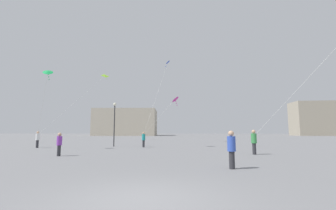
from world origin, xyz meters
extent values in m
plane|color=slate|center=(0.00, 0.00, 0.00)|extent=(300.00, 300.00, 0.00)
cylinder|color=#2D2D33|center=(-2.74, 18.11, 0.36)|extent=(0.24, 0.24, 0.73)
cylinder|color=teal|center=(-2.74, 18.11, 1.04)|extent=(0.35, 0.35, 0.63)
sphere|color=tan|center=(-2.74, 18.11, 1.48)|extent=(0.24, 0.24, 0.24)
cylinder|color=#2D2D33|center=(6.41, 11.13, 0.40)|extent=(0.26, 0.26, 0.81)
cylinder|color=#388C47|center=(6.41, 11.13, 1.16)|extent=(0.39, 0.39, 0.70)
sphere|color=tan|center=(6.41, 11.13, 1.64)|extent=(0.26, 0.26, 0.26)
cylinder|color=#2D2D33|center=(3.33, 4.71, 0.39)|extent=(0.25, 0.25, 0.77)
cylinder|color=#3351B7|center=(3.33, 4.71, 1.11)|extent=(0.37, 0.37, 0.67)
sphere|color=tan|center=(3.33, 4.71, 1.57)|extent=(0.25, 0.25, 0.25)
cylinder|color=#2D2D33|center=(-7.18, 9.48, 0.36)|extent=(0.23, 0.23, 0.72)
cylinder|color=purple|center=(-7.18, 9.48, 1.03)|extent=(0.34, 0.34, 0.62)
sphere|color=tan|center=(-7.18, 9.48, 1.45)|extent=(0.23, 0.23, 0.23)
cylinder|color=#2D2D33|center=(-13.35, 16.79, 0.38)|extent=(0.25, 0.25, 0.76)
cylinder|color=white|center=(-13.35, 16.79, 1.09)|extent=(0.36, 0.36, 0.66)
sphere|color=tan|center=(-13.35, 16.79, 1.55)|extent=(0.25, 0.25, 0.25)
cone|color=green|center=(-11.21, 14.30, 7.17)|extent=(1.11, 1.04, 0.64)
sphere|color=green|center=(-11.24, 14.44, 6.96)|extent=(0.10, 0.10, 0.10)
sphere|color=green|center=(-11.27, 14.58, 6.75)|extent=(0.10, 0.10, 0.10)
sphere|color=green|center=(-11.29, 14.71, 6.54)|extent=(0.10, 0.10, 0.10)
cylinder|color=silver|center=(-12.28, 15.55, 4.24)|extent=(2.16, 2.51, 5.88)
pyramid|color=#8CD12D|center=(-13.55, 37.51, 12.54)|extent=(1.43, 1.32, 0.63)
sphere|color=#8CD12D|center=(-13.43, 37.57, 12.31)|extent=(0.10, 0.10, 0.10)
sphere|color=#8CD12D|center=(-13.30, 37.62, 12.10)|extent=(0.10, 0.10, 0.10)
sphere|color=#8CD12D|center=(-13.17, 37.67, 11.89)|extent=(0.10, 0.10, 0.10)
cylinder|color=silver|center=(-13.45, 27.16, 6.91)|extent=(0.23, 20.74, 11.23)
cylinder|color=silver|center=(9.41, 9.62, 4.94)|extent=(6.02, 3.04, 7.30)
cone|color=#D12899|center=(0.58, 18.30, 5.10)|extent=(0.91, 1.01, 0.64)
sphere|color=#D12899|center=(0.65, 18.43, 4.89)|extent=(0.10, 0.10, 0.10)
sphere|color=#D12899|center=(0.71, 18.55, 4.68)|extent=(0.10, 0.10, 0.10)
sphere|color=#D12899|center=(0.78, 18.67, 4.47)|extent=(0.10, 0.10, 0.10)
cylinder|color=silver|center=(-1.08, 18.21, 3.20)|extent=(3.33, 0.21, 3.81)
pyramid|color=blue|center=(-0.71, 28.72, 12.41)|extent=(0.67, 1.05, 0.45)
sphere|color=blue|center=(-0.81, 28.80, 12.18)|extent=(0.10, 0.10, 0.10)
sphere|color=blue|center=(-0.93, 28.88, 11.97)|extent=(0.10, 0.10, 0.10)
sphere|color=blue|center=(-1.04, 28.96, 11.76)|extent=(0.10, 0.10, 0.10)
cylinder|color=silver|center=(-1.71, 23.42, 6.85)|extent=(2.06, 10.63, 11.10)
cube|color=#B2A893|center=(-19.00, 80.71, 4.91)|extent=(23.04, 16.51, 9.82)
cube|color=#A39984|center=(53.00, 80.84, 6.22)|extent=(18.83, 9.42, 12.45)
cylinder|color=#2D2D30|center=(-6.18, 19.14, 2.26)|extent=(0.12, 0.12, 4.51)
sphere|color=#EAE5C6|center=(-6.18, 19.14, 4.66)|extent=(0.36, 0.36, 0.36)
camera|label=1|loc=(0.96, -5.82, 1.68)|focal=24.32mm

